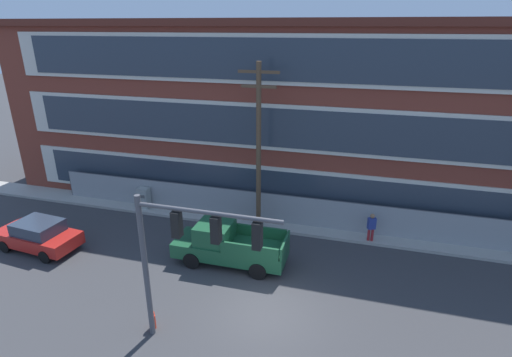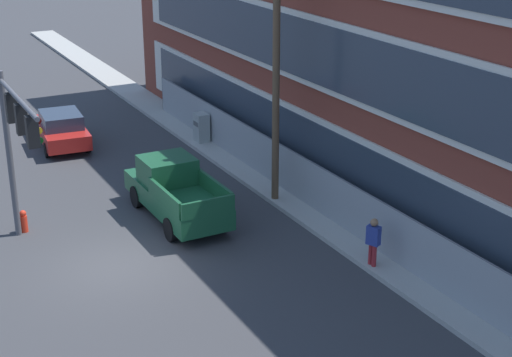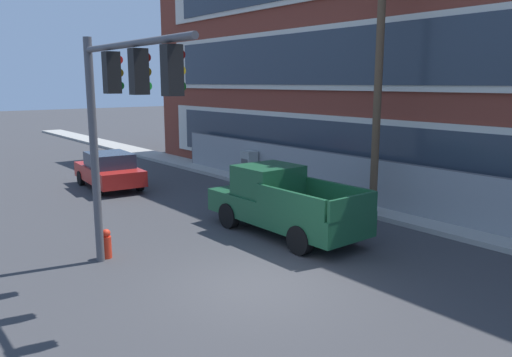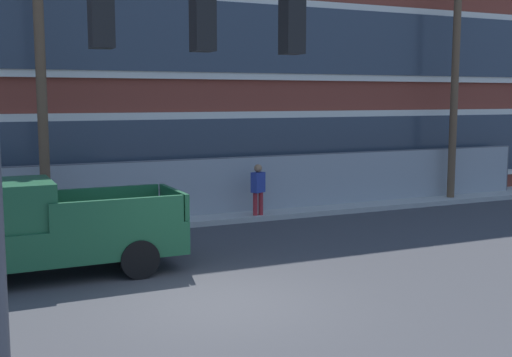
% 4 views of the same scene
% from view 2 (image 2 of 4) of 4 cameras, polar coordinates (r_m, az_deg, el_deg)
% --- Properties ---
extents(ground_plane, '(160.00, 160.00, 0.00)m').
position_cam_2_polar(ground_plane, '(24.57, -10.10, -6.29)').
color(ground_plane, '#38383A').
extents(sidewalk_building_side, '(80.00, 1.68, 0.16)m').
position_cam_2_polar(sidewalk_building_side, '(27.37, 4.72, -2.88)').
color(sidewalk_building_side, '#9E9B93').
rests_on(sidewalk_building_side, ground).
extents(chain_link_fence, '(29.72, 0.06, 1.86)m').
position_cam_2_polar(chain_link_fence, '(27.32, 4.73, -0.95)').
color(chain_link_fence, gray).
rests_on(chain_link_fence, ground).
extents(traffic_signal_mast, '(4.92, 0.43, 5.57)m').
position_cam_2_polar(traffic_signal_mast, '(24.55, -17.06, 3.31)').
color(traffic_signal_mast, '#4C4C51').
rests_on(traffic_signal_mast, ground).
extents(pickup_truck_dark_green, '(5.41, 2.06, 2.01)m').
position_cam_2_polar(pickup_truck_dark_green, '(27.37, -5.92, -0.95)').
color(pickup_truck_dark_green, '#194C2D').
rests_on(pickup_truck_dark_green, ground).
extents(sedan_red, '(4.41, 2.22, 1.56)m').
position_cam_2_polar(sedan_red, '(35.68, -13.97, 3.53)').
color(sedan_red, '#AD1E19').
rests_on(sedan_red, ground).
extents(utility_pole_near_corner, '(2.10, 0.26, 9.03)m').
position_cam_2_polar(utility_pole_near_corner, '(27.31, 1.47, 7.86)').
color(utility_pole_near_corner, brown).
rests_on(utility_pole_near_corner, ground).
extents(electrical_cabinet, '(0.67, 0.56, 1.43)m').
position_cam_2_polar(electrical_cabinet, '(34.95, -3.98, 3.61)').
color(electrical_cabinet, '#939993').
rests_on(electrical_cabinet, ground).
extents(pedestrian_near_cabinet, '(0.46, 0.38, 1.69)m').
position_cam_2_polar(pedestrian_near_cabinet, '(23.81, 8.52, -4.49)').
color(pedestrian_near_cabinet, maroon).
rests_on(pedestrian_near_cabinet, ground).
extents(fire_hydrant, '(0.24, 0.24, 0.78)m').
position_cam_2_polar(fire_hydrant, '(27.42, -16.54, -3.00)').
color(fire_hydrant, red).
rests_on(fire_hydrant, ground).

